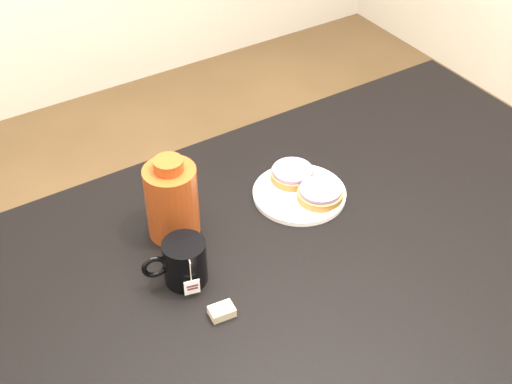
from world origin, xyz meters
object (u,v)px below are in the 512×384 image
bagel_back (292,174)px  bagel_front (320,194)px  table (327,272)px  teabag_pouch (222,311)px  plate (299,193)px  bagel_package (172,200)px  mug (184,262)px

bagel_back → bagel_front: size_ratio=1.13×
table → teabag_pouch: teabag_pouch is taller
plate → bagel_package: bagel_package is taller
mug → bagel_package: bagel_package is taller
plate → bagel_back: bearing=74.3°
mug → bagel_package: 0.14m
bagel_front → bagel_package: size_ratio=0.61×
bagel_package → plate: bearing=-8.9°
plate → bagel_package: (-0.28, 0.04, 0.08)m
bagel_front → mug: size_ratio=0.84×
mug → bagel_front: bearing=21.2°
bagel_back → teabag_pouch: bagel_back is taller
bagel_back → bagel_front: (0.01, -0.09, -0.00)m
plate → bagel_back: 0.05m
table → mug: size_ratio=10.62×
table → bagel_back: (0.05, 0.20, 0.11)m
bagel_back → bagel_package: bagel_package is taller
bagel_package → mug: bearing=-108.9°
bagel_back → plate: bearing=-105.7°
bagel_back → teabag_pouch: bearing=-142.6°
bagel_front → table: bearing=-116.8°
table → mug: mug is taller
plate → teabag_pouch: teabag_pouch is taller
plate → mug: 0.34m
bagel_back → bagel_package: bearing=-179.5°
bagel_front → bagel_package: (-0.31, 0.09, 0.06)m
mug → teabag_pouch: 0.12m
mug → bagel_package: (0.05, 0.13, 0.04)m
plate → bagel_front: size_ratio=1.83×
plate → bagel_back: size_ratio=1.62×
mug → table: bearing=0.6°
bagel_back → bagel_front: bearing=-82.6°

